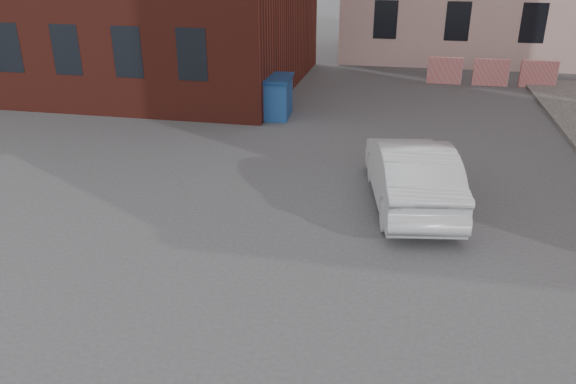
# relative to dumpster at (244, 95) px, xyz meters

# --- Properties ---
(ground) EXTENTS (120.00, 120.00, 0.00)m
(ground) POSITION_rel_dumpster_xyz_m (3.79, -9.04, -0.63)
(ground) COLOR #38383A
(ground) RESTS_ON ground
(barriers) EXTENTS (4.70, 0.18, 1.00)m
(barriers) POSITION_rel_dumpster_xyz_m (7.99, 5.96, -0.13)
(barriers) COLOR red
(barriers) RESTS_ON ground
(dumpster) EXTENTS (3.07, 1.74, 1.24)m
(dumpster) POSITION_rel_dumpster_xyz_m (0.00, 0.00, 0.00)
(dumpster) COLOR #1F4D95
(dumpster) RESTS_ON ground
(silver_car) EXTENTS (2.12, 4.27, 1.35)m
(silver_car) POSITION_rel_dumpster_xyz_m (5.13, -5.72, 0.05)
(silver_car) COLOR #B3B6BA
(silver_car) RESTS_ON ground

